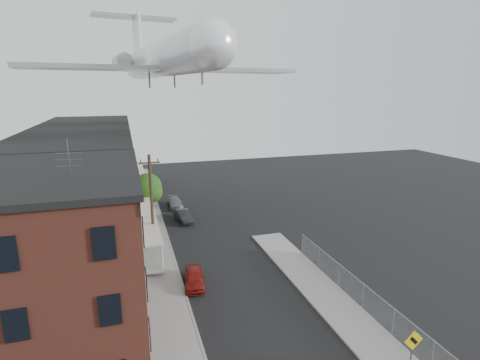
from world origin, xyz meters
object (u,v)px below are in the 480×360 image
Objects in this scene: car_near at (194,278)px; street_tree at (149,189)px; warning_sign at (413,347)px; utility_pole at (152,204)px; airplane at (162,58)px; car_mid at (184,216)px; car_far at (175,203)px.

street_tree is at bearing 104.63° from car_near.
warning_sign is 0.31× the size of utility_pole.
airplane is (-8.74, 28.56, 15.57)m from warning_sign.
warning_sign is 22.25m from utility_pole.
warning_sign is at bearing -82.36° from car_mid.
utility_pole is 9.45m from car_mid.
warning_sign is 0.54× the size of street_tree.
street_tree is 1.38× the size of car_mid.
warning_sign is 33.69m from airplane.
car_mid is 0.12× the size of airplane.
airplane is (2.46, 9.54, 12.78)m from utility_pole.
car_mid is (-7.40, 26.67, -1.26)m from warning_sign.
car_far is at bearing 74.62° from utility_pole.
airplane is (0.07, 16.11, 16.83)m from car_near.
warning_sign reaches higher than car_far.
car_near is 14.28m from car_mid.
car_near is (-8.81, 12.46, -1.26)m from warning_sign.
car_mid reaches higher than car_far.
warning_sign is at bearing -72.98° from airplane.
car_far is (-7.62, 32.04, -1.30)m from warning_sign.
car_mid is at bearing -88.24° from car_far.
car_far is 0.13× the size of airplane.
car_near is at bearing -82.88° from street_tree.
utility_pole is at bearing -105.95° from car_far.
car_near reaches higher than car_far.
street_tree reaches higher than car_near.
utility_pole is 2.39× the size of car_mid.
car_near is (2.39, -6.57, -4.06)m from utility_pole.
car_far is at bearing 72.06° from airplane.
airplane is at bearing 97.27° from car_near.
airplane is at bearing 117.43° from car_mid.
warning_sign reaches higher than car_mid.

